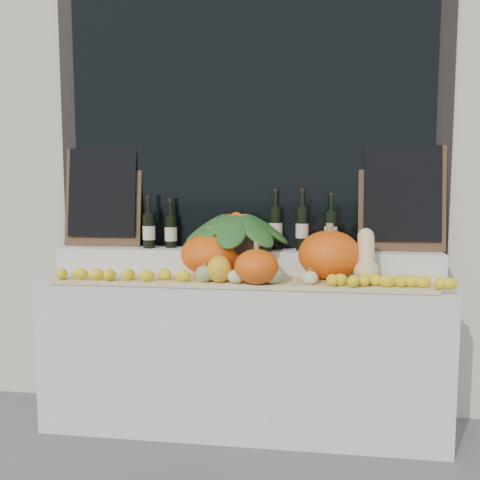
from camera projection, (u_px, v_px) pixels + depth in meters
name	position (u px, v px, depth m)	size (l,w,h in m)	color
storefront_facade	(256.00, 64.00, 3.66)	(7.00, 0.94, 4.50)	beige
display_sill	(242.00, 353.00, 3.15)	(2.30, 0.55, 0.88)	silver
rear_tier	(245.00, 262.00, 3.24)	(2.30, 0.25, 0.16)	silver
straw_bedding	(239.00, 281.00, 2.98)	(2.10, 0.32, 0.03)	tan
pumpkin_left	(211.00, 254.00, 3.10)	(0.35, 0.35, 0.24)	#F45A0C
pumpkin_right	(329.00, 255.00, 2.98)	(0.35, 0.35, 0.27)	#F45A0C
pumpkin_center	(257.00, 267.00, 2.83)	(0.24, 0.24, 0.19)	#F45A0C
butternut_squash	(366.00, 259.00, 2.89)	(0.14, 0.20, 0.29)	#E7C888
decorative_gourds	(239.00, 272.00, 2.86)	(0.66, 0.13, 0.17)	#37651E
lemon_heap	(236.00, 277.00, 2.86)	(2.20, 0.16, 0.06)	yellow
produce_bowl	(236.00, 231.00, 3.21)	(0.67, 0.67, 0.23)	black
wine_bottle_far_left	(149.00, 230.00, 3.28)	(0.08, 0.08, 0.32)	black
wine_bottle_near_left	(171.00, 232.00, 3.30)	(0.08, 0.08, 0.30)	black
wine_bottle_tall	(276.00, 227.00, 3.26)	(0.08, 0.08, 0.36)	black
wine_bottle_near_right	(302.00, 228.00, 3.16)	(0.08, 0.08, 0.37)	black
wine_bottle_far_right	(331.00, 231.00, 3.11)	(0.08, 0.08, 0.34)	black
chalkboard_left	(103.00, 195.00, 3.39)	(0.50, 0.11, 0.62)	#4C331E
chalkboard_right	(402.00, 196.00, 3.13)	(0.50, 0.11, 0.62)	#4C331E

